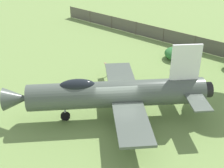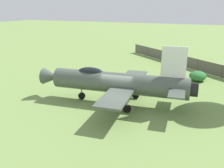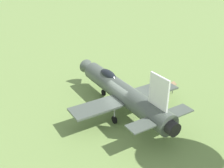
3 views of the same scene
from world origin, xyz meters
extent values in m
plane|color=#75934C|center=(0.00, 0.00, 0.00)|extent=(200.00, 200.00, 0.00)
cylinder|color=#4C564C|center=(0.00, 0.00, 1.76)|extent=(3.00, 11.02, 1.65)
cone|color=#4C564C|center=(0.76, -6.00, 1.76)|extent=(1.59, 1.76, 1.40)
cylinder|color=black|center=(-0.71, 5.66, 1.76)|extent=(1.06, 0.72, 0.99)
ellipsoid|color=black|center=(0.30, -2.38, 2.46)|extent=(1.17, 2.30, 0.84)
cube|color=white|center=(-0.52, 4.11, 3.73)|extent=(0.36, 1.80, 2.29)
cube|color=#4C564C|center=(2.72, 0.89, 1.55)|extent=(4.17, 2.35, 0.16)
cube|color=#4C564C|center=(-2.85, 0.19, 1.55)|extent=(4.17, 2.35, 0.16)
cube|color=#4C564C|center=(1.14, 4.76, 1.93)|extent=(1.92, 1.32, 0.10)
cube|color=#4C564C|center=(-2.28, 4.33, 1.93)|extent=(1.92, 1.32, 0.10)
cylinder|color=#A5A8AD|center=(0.41, -3.25, 0.95)|extent=(0.12, 0.12, 1.30)
cylinder|color=black|center=(0.41, -3.25, 0.30)|extent=(0.25, 0.62, 0.60)
cylinder|color=#A5A8AD|center=(1.38, 1.27, 0.95)|extent=(0.12, 0.12, 1.30)
cylinder|color=black|center=(1.38, 1.27, 0.30)|extent=(0.25, 0.62, 0.60)
cylinder|color=#A5A8AD|center=(-1.65, 0.89, 0.95)|extent=(0.12, 0.12, 1.30)
cylinder|color=black|center=(-1.65, 0.89, 0.30)|extent=(0.25, 0.62, 0.60)
cylinder|color=#333333|center=(-5.77, -0.89, 0.45)|extent=(0.06, 0.06, 0.90)
cube|color=olive|center=(-5.77, -0.89, 1.02)|extent=(0.67, 0.51, 0.25)
camera|label=1|loc=(15.66, 0.23, 11.09)|focal=47.21mm
camera|label=2|loc=(17.10, 7.27, 7.56)|focal=39.18mm
camera|label=3|loc=(8.39, 16.24, 11.57)|focal=40.63mm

